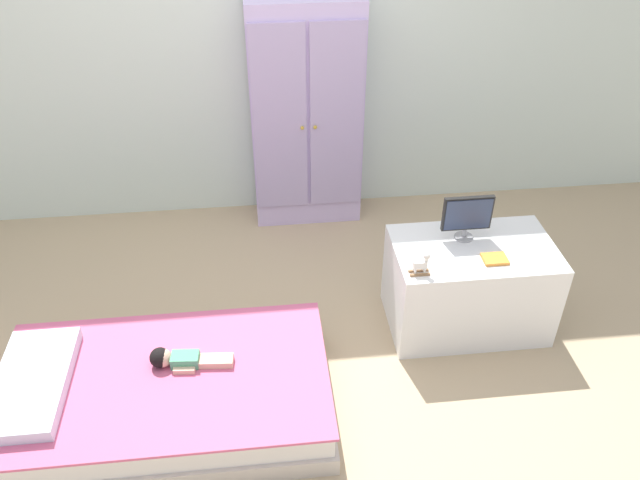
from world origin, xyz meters
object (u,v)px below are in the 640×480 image
object	(u,v)px
tv_monitor	(467,215)
rocking_horse_toy	(422,264)
bed	(166,395)
wardrobe	(306,117)
book_orange	(495,259)
doll	(176,359)
tv_stand	(468,285)

from	to	relation	value
tv_monitor	rocking_horse_toy	size ratio (longest dim) A/B	2.14
bed	tv_monitor	size ratio (longest dim) A/B	5.93
wardrobe	book_orange	world-z (taller)	wardrobe
tv_monitor	wardrobe	bearing A→B (deg)	123.66
doll	book_orange	world-z (taller)	book_orange
doll	tv_monitor	distance (m)	1.63
wardrobe	bed	bearing A→B (deg)	-116.67
doll	rocking_horse_toy	distance (m)	1.27
wardrobe	tv_stand	distance (m)	1.50
doll	rocking_horse_toy	bearing A→B (deg)	10.28
bed	wardrobe	xyz separation A→B (m)	(0.84, 1.66, 0.63)
bed	book_orange	size ratio (longest dim) A/B	12.53
book_orange	doll	bearing A→B (deg)	-170.08
doll	wardrobe	bearing A→B (deg)	64.09
doll	rocking_horse_toy	size ratio (longest dim) A/B	3.20
bed	wardrobe	world-z (taller)	wardrobe
tv_stand	tv_monitor	size ratio (longest dim) A/B	3.23
tv_monitor	book_orange	world-z (taller)	tv_monitor
rocking_horse_toy	tv_monitor	bearing A→B (deg)	41.87
tv_monitor	rocking_horse_toy	bearing A→B (deg)	-138.13
bed	rocking_horse_toy	size ratio (longest dim) A/B	12.68
tv_stand	doll	bearing A→B (deg)	-165.54
doll	wardrobe	size ratio (longest dim) A/B	0.26
tv_stand	book_orange	world-z (taller)	book_orange
bed	tv_stand	xyz separation A→B (m)	(1.61, 0.47, 0.14)
bed	wardrobe	size ratio (longest dim) A/B	1.05
doll	rocking_horse_toy	xyz separation A→B (m)	(1.21, 0.22, 0.29)
doll	tv_stand	distance (m)	1.60
tv_stand	wardrobe	bearing A→B (deg)	122.88
tv_stand	rocking_horse_toy	bearing A→B (deg)	-151.88
bed	book_orange	bearing A→B (deg)	11.90
tv_stand	tv_monitor	distance (m)	0.42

